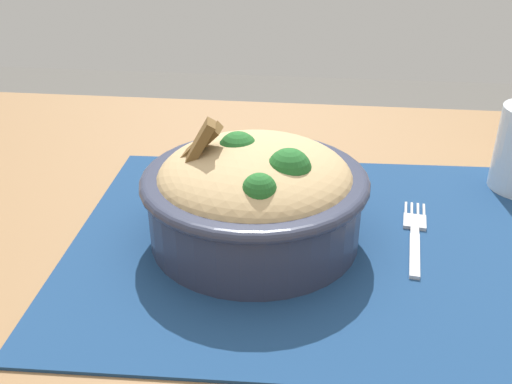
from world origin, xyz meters
name	(u,v)px	position (x,y,z in m)	size (l,w,h in m)	color
table	(309,303)	(0.00, 0.00, 0.65)	(1.12, 0.80, 0.72)	olive
placemat	(314,241)	(0.00, 0.00, 0.72)	(0.45, 0.36, 0.00)	navy
bowl	(256,193)	(-0.05, 0.00, 0.77)	(0.21, 0.21, 0.12)	#2D3347
fork	(416,233)	(0.10, 0.02, 0.72)	(0.03, 0.13, 0.00)	#BEBEBE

